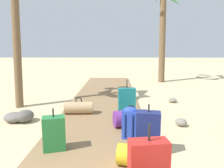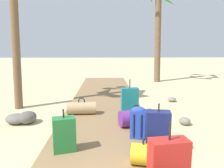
# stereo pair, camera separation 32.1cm
# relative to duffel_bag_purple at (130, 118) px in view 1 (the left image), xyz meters

# --- Properties ---
(ground_plane) EXTENTS (60.00, 60.00, 0.00)m
(ground_plane) POSITION_rel_duffel_bag_purple_xyz_m (-0.65, 0.80, -0.25)
(ground_plane) COLOR #CCB789
(boardwalk) EXTENTS (1.96, 10.40, 0.08)m
(boardwalk) POSITION_rel_duffel_bag_purple_xyz_m (-0.65, 1.84, -0.21)
(boardwalk) COLOR olive
(boardwalk) RESTS_ON ground
(duffel_bag_purple) EXTENTS (0.74, 0.48, 0.44)m
(duffel_bag_purple) POSITION_rel_duffel_bag_purple_xyz_m (0.00, 0.00, 0.00)
(duffel_bag_purple) COLOR #6B2D84
(duffel_bag_purple) RESTS_ON boardwalk
(duffel_bag_tan) EXTENTS (0.70, 0.33, 0.40)m
(duffel_bag_tan) POSITION_rel_duffel_bag_purple_xyz_m (-1.20, 0.83, -0.02)
(duffel_bag_tan) COLOR tan
(duffel_bag_tan) RESTS_ON boardwalk
(duffel_bag_yellow) EXTENTS (0.51, 0.38, 0.40)m
(duffel_bag_yellow) POSITION_rel_duffel_bag_purple_xyz_m (-0.04, -1.49, -0.02)
(duffel_bag_yellow) COLOR gold
(duffel_bag_yellow) RESTS_ON boardwalk
(suitcase_green) EXTENTS (0.39, 0.30, 0.67)m
(suitcase_green) POSITION_rel_duffel_bag_purple_xyz_m (-1.26, -1.05, 0.10)
(suitcase_green) COLOR #237538
(suitcase_green) RESTS_ON boardwalk
(suitcase_navy) EXTENTS (0.40, 0.27, 0.73)m
(suitcase_navy) POSITION_rel_duffel_bag_purple_xyz_m (0.21, -0.99, 0.14)
(suitcase_navy) COLOR navy
(suitcase_navy) RESTS_ON boardwalk
(suitcase_teal) EXTENTS (0.43, 0.20, 0.83)m
(suitcase_teal) POSITION_rel_duffel_bag_purple_xyz_m (-0.03, 0.89, 0.14)
(suitcase_teal) COLOR #197A7F
(suitcase_teal) RESTS_ON boardwalk
(backpack_blue) EXTENTS (0.30, 0.26, 0.57)m
(backpack_blue) POSITION_rel_duffel_bag_purple_xyz_m (-0.05, -0.60, 0.13)
(backpack_blue) COLOR #2847B7
(backpack_blue) RESTS_ON boardwalk
(palm_tree_far_right) EXTENTS (2.29, 2.37, 4.78)m
(palm_tree_far_right) POSITION_rel_duffel_bag_purple_xyz_m (2.00, 6.41, 3.34)
(palm_tree_far_right) COLOR brown
(palm_tree_far_right) RESTS_ON ground
(rock_left_far) EXTENTS (0.61, 0.58, 0.22)m
(rock_left_far) POSITION_rel_duffel_bag_purple_xyz_m (-2.61, 0.44, -0.14)
(rock_left_far) COLOR slate
(rock_left_far) RESTS_ON ground
(rock_right_near) EXTENTS (0.33, 0.34, 0.16)m
(rock_right_near) POSITION_rel_duffel_bag_purple_xyz_m (1.11, 0.24, -0.17)
(rock_right_near) COLOR gray
(rock_right_near) RESTS_ON ground
(rock_right_far) EXTENTS (0.34, 0.34, 0.13)m
(rock_right_far) POSITION_rel_duffel_bag_purple_xyz_m (1.45, 2.26, -0.18)
(rock_right_far) COLOR gray
(rock_right_far) RESTS_ON ground
(rock_left_near) EXTENTS (0.45, 0.50, 0.27)m
(rock_left_near) POSITION_rel_duffel_bag_purple_xyz_m (-2.37, 0.44, -0.11)
(rock_left_near) COLOR #5B5651
(rock_left_near) RESTS_ON ground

